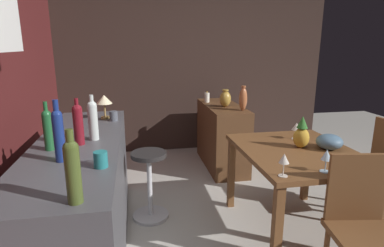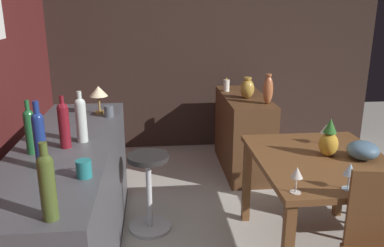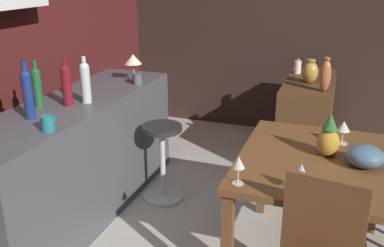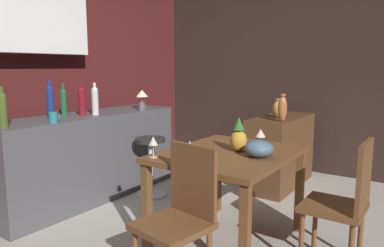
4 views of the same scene
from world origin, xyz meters
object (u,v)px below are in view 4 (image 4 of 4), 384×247
(vase_copper, at_px, (282,108))
(sideboard_cabinet, at_px, (280,151))
(chair_near_window, at_px, (180,214))
(cup_slate, at_px, (142,106))
(wine_glass_center, at_px, (190,147))
(dining_table, at_px, (229,164))
(wine_glass_left, at_px, (261,134))
(wine_glass_right, at_px, (153,142))
(counter_lamp, at_px, (142,94))
(wine_bottle_ruby, at_px, (82,100))
(cup_teal, at_px, (53,117))
(pineapple_centerpiece, at_px, (239,137))
(wine_bottle_cobalt, at_px, (50,100))
(vase_brass, at_px, (279,109))
(wine_bottle_clear, at_px, (95,100))
(wine_bottle_olive, at_px, (2,108))
(chair_by_doorway, at_px, (345,201))
(wine_bottle_green, at_px, (64,101))
(bar_stool, at_px, (151,165))
(pillar_candle_tall, at_px, (278,108))
(fruit_bowl, at_px, (259,149))

(vase_copper, bearing_deg, sideboard_cabinet, 21.53)
(chair_near_window, xyz_separation_m, cup_slate, (1.36, 1.56, 0.45))
(sideboard_cabinet, relative_size, wine_glass_center, 6.94)
(dining_table, bearing_deg, wine_glass_left, -23.96)
(wine_glass_right, relative_size, counter_lamp, 0.69)
(dining_table, distance_m, wine_glass_left, 0.38)
(dining_table, height_order, wine_glass_right, wine_glass_right)
(wine_bottle_ruby, bearing_deg, cup_teal, -158.11)
(sideboard_cabinet, distance_m, vase_copper, 0.67)
(pineapple_centerpiece, bearing_deg, vase_copper, 4.85)
(sideboard_cabinet, distance_m, wine_bottle_cobalt, 2.58)
(dining_table, bearing_deg, wine_bottle_ruby, 91.23)
(vase_brass, bearing_deg, wine_bottle_clear, 135.11)
(wine_bottle_clear, bearing_deg, sideboard_cabinet, -42.76)
(counter_lamp, bearing_deg, cup_slate, -139.54)
(wine_bottle_olive, distance_m, wine_bottle_cobalt, 0.58)
(chair_by_doorway, xyz_separation_m, wine_bottle_clear, (-0.04, 2.45, 0.56))
(sideboard_cabinet, relative_size, wine_glass_right, 7.09)
(counter_lamp, bearing_deg, chair_by_doorway, -104.87)
(wine_bottle_ruby, relative_size, wine_bottle_cobalt, 0.88)
(wine_bottle_green, relative_size, vase_copper, 1.11)
(wine_bottle_cobalt, height_order, vase_copper, wine_bottle_cobalt)
(bar_stool, distance_m, wine_glass_right, 1.34)
(bar_stool, height_order, pineapple_centerpiece, pineapple_centerpiece)
(wine_glass_right, bearing_deg, chair_by_doorway, -64.89)
(chair_near_window, relative_size, cup_teal, 8.01)
(vase_brass, bearing_deg, wine_glass_left, -164.96)
(sideboard_cabinet, height_order, bar_stool, sideboard_cabinet)
(sideboard_cabinet, xyz_separation_m, wine_bottle_green, (-1.71, 1.68, 0.64))
(pillar_candle_tall, bearing_deg, wine_bottle_clear, 144.56)
(sideboard_cabinet, distance_m, wine_glass_left, 1.41)
(sideboard_cabinet, bearing_deg, pillar_candle_tall, 31.05)
(wine_bottle_cobalt, bearing_deg, fruit_bowl, -80.55)
(wine_bottle_green, distance_m, wine_bottle_ruby, 0.20)
(bar_stool, distance_m, wine_bottle_clear, 0.91)
(wine_bottle_olive, bearing_deg, wine_bottle_ruby, 7.37)
(wine_bottle_olive, relative_size, cup_slate, 3.09)
(wine_glass_right, relative_size, wine_bottle_olive, 0.46)
(wine_bottle_olive, distance_m, cup_teal, 0.43)
(wine_bottle_clear, relative_size, wine_bottle_ruby, 1.01)
(wine_glass_center, height_order, wine_bottle_clear, wine_bottle_clear)
(vase_copper, bearing_deg, dining_table, -177.72)
(chair_near_window, relative_size, wine_glass_right, 5.90)
(wine_glass_center, bearing_deg, wine_glass_right, 92.71)
(wine_glass_left, xyz_separation_m, pillar_candle_tall, (1.55, 0.47, 0.03))
(wine_glass_right, distance_m, pillar_candle_tall, 2.31)
(chair_by_doorway, relative_size, wine_glass_right, 5.91)
(wine_bottle_cobalt, bearing_deg, wine_glass_left, -71.03)
(wine_glass_center, xyz_separation_m, pineapple_centerpiece, (0.51, -0.10, -0.00))
(bar_stool, relative_size, cup_slate, 5.89)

